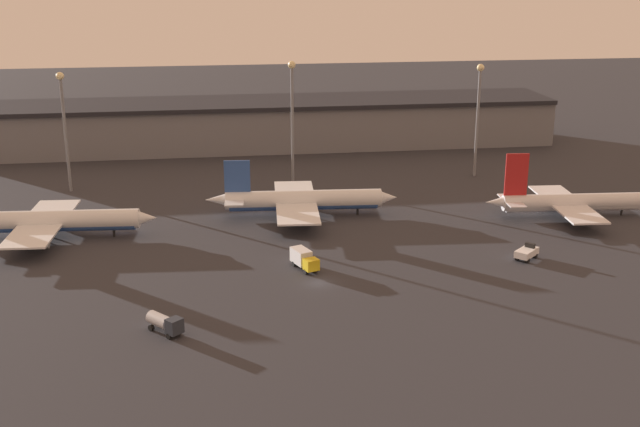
# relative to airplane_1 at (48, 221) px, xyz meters

# --- Properties ---
(ground) EXTENTS (600.00, 600.00, 0.00)m
(ground) POSITION_rel_airplane_1_xyz_m (48.76, -30.28, -3.45)
(ground) COLOR #2D2D33
(terminal_building) EXTENTS (165.33, 24.68, 13.51)m
(terminal_building) POSITION_rel_airplane_1_xyz_m (48.76, 75.06, 3.35)
(terminal_building) COLOR slate
(terminal_building) RESTS_ON ground
(airplane_1) EXTENTS (41.70, 30.31, 13.49)m
(airplane_1) POSITION_rel_airplane_1_xyz_m (0.00, 0.00, 0.00)
(airplane_1) COLOR white
(airplane_1) RESTS_ON ground
(airplane_2) EXTENTS (40.84, 32.20, 12.35)m
(airplane_2) POSITION_rel_airplane_1_xyz_m (50.44, 7.14, -0.00)
(airplane_2) COLOR white
(airplane_2) RESTS_ON ground
(airplane_3) EXTENTS (37.44, 28.11, 13.87)m
(airplane_3) POSITION_rel_airplane_1_xyz_m (106.86, -1.29, -0.34)
(airplane_3) COLOR silver
(airplane_3) RESTS_ON ground
(service_vehicle_1) EXTENTS (4.67, 7.25, 3.33)m
(service_vehicle_1) POSITION_rel_airplane_1_xyz_m (47.18, -23.38, -1.59)
(service_vehicle_1) COLOR gold
(service_vehicle_1) RESTS_ON ground
(service_vehicle_2) EXTENTS (5.45, 5.30, 2.75)m
(service_vehicle_2) POSITION_rel_airplane_1_xyz_m (87.82, -24.48, -2.16)
(service_vehicle_2) COLOR white
(service_vehicle_2) RESTS_ON ground
(service_vehicle_3) EXTENTS (5.69, 6.11, 2.93)m
(service_vehicle_3) POSITION_rel_airplane_1_xyz_m (24.05, -45.96, -1.80)
(service_vehicle_3) COLOR #282D38
(service_vehicle_3) RESTS_ON ground
(lamp_post_0) EXTENTS (1.80, 1.80, 27.89)m
(lamp_post_0) POSITION_rel_airplane_1_xyz_m (-1.03, 33.99, 14.03)
(lamp_post_0) COLOR slate
(lamp_post_0) RESTS_ON ground
(lamp_post_1) EXTENTS (1.80, 1.80, 29.48)m
(lamp_post_1) POSITION_rel_airplane_1_xyz_m (51.61, 33.99, 14.89)
(lamp_post_1) COLOR slate
(lamp_post_1) RESTS_ON ground
(lamp_post_2) EXTENTS (1.80, 1.80, 28.00)m
(lamp_post_2) POSITION_rel_airplane_1_xyz_m (97.64, 33.99, 14.09)
(lamp_post_2) COLOR slate
(lamp_post_2) RESTS_ON ground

